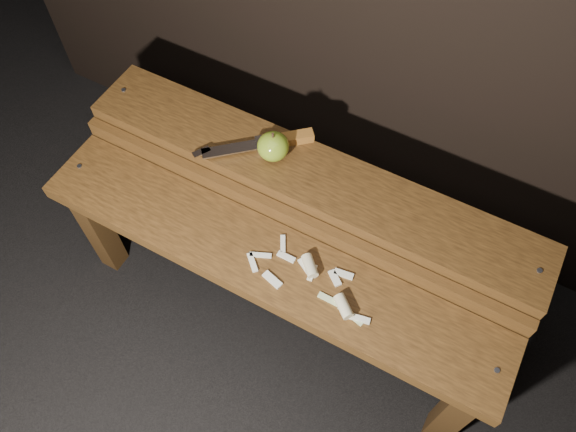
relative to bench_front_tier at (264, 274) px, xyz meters
The scene contains 6 objects.
ground 0.36m from the bench_front_tier, 90.00° to the left, with size 60.00×60.00×0.00m, color black.
bench_front_tier is the anchor object (origin of this frame).
bench_rear_tier 0.23m from the bench_front_tier, 90.00° to the left, with size 1.20×0.21×0.50m.
apple 0.31m from the bench_front_tier, 113.53° to the left, with size 0.08×0.08×0.08m.
knife 0.33m from the bench_front_tier, 114.10° to the left, with size 0.24×0.21×0.03m.
apple_scraps 0.16m from the bench_front_tier, ahead, with size 0.33×0.13×0.03m.
Camera 1 is at (0.34, -0.57, 1.59)m, focal length 35.00 mm.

